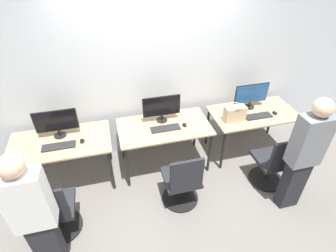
% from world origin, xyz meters
% --- Properties ---
extents(ground_plane, '(20.00, 20.00, 0.00)m').
position_xyz_m(ground_plane, '(0.00, 0.00, 0.00)').
color(ground_plane, slate).
extents(wall_back, '(12.00, 0.05, 2.80)m').
position_xyz_m(wall_back, '(0.00, 0.84, 1.40)').
color(wall_back, silver).
rests_on(wall_back, ground_plane).
extents(desk_left, '(1.28, 0.71, 0.72)m').
position_xyz_m(desk_left, '(-1.39, 0.36, 0.65)').
color(desk_left, tan).
rests_on(desk_left, ground_plane).
extents(monitor_left, '(0.54, 0.16, 0.39)m').
position_xyz_m(monitor_left, '(-1.39, 0.49, 0.93)').
color(monitor_left, black).
rests_on(monitor_left, desk_left).
extents(keyboard_left, '(0.41, 0.14, 0.02)m').
position_xyz_m(keyboard_left, '(-1.39, 0.25, 0.73)').
color(keyboard_left, '#262628').
rests_on(keyboard_left, desk_left).
extents(mouse_left, '(0.06, 0.09, 0.03)m').
position_xyz_m(mouse_left, '(-1.11, 0.28, 0.73)').
color(mouse_left, black).
rests_on(mouse_left, desk_left).
extents(office_chair_left, '(0.48, 0.48, 0.87)m').
position_xyz_m(office_chair_left, '(-1.47, -0.47, 0.35)').
color(office_chair_left, black).
rests_on(office_chair_left, ground_plane).
extents(person_left, '(0.36, 0.20, 1.55)m').
position_xyz_m(person_left, '(-1.50, -0.83, 0.84)').
color(person_left, '#232328').
rests_on(person_left, ground_plane).
extents(desk_center, '(1.28, 0.71, 0.72)m').
position_xyz_m(desk_center, '(0.00, 0.36, 0.65)').
color(desk_center, tan).
rests_on(desk_center, ground_plane).
extents(monitor_center, '(0.54, 0.16, 0.39)m').
position_xyz_m(monitor_center, '(0.00, 0.50, 0.93)').
color(monitor_center, black).
rests_on(monitor_center, desk_center).
extents(keyboard_center, '(0.41, 0.14, 0.02)m').
position_xyz_m(keyboard_center, '(0.00, 0.28, 0.73)').
color(keyboard_center, '#262628').
rests_on(keyboard_center, desk_center).
extents(mouse_center, '(0.06, 0.09, 0.03)m').
position_xyz_m(mouse_center, '(0.28, 0.29, 0.73)').
color(mouse_center, black).
rests_on(mouse_center, desk_center).
extents(office_chair_center, '(0.48, 0.48, 0.87)m').
position_xyz_m(office_chair_center, '(0.04, -0.40, 0.35)').
color(office_chair_center, black).
rests_on(office_chair_center, ground_plane).
extents(desk_right, '(1.28, 0.71, 0.72)m').
position_xyz_m(desk_right, '(1.39, 0.36, 0.65)').
color(desk_right, tan).
rests_on(desk_right, ground_plane).
extents(monitor_right, '(0.54, 0.16, 0.39)m').
position_xyz_m(monitor_right, '(1.39, 0.51, 0.93)').
color(monitor_right, black).
rests_on(monitor_right, desk_right).
extents(keyboard_right, '(0.41, 0.14, 0.02)m').
position_xyz_m(keyboard_right, '(1.39, 0.24, 0.73)').
color(keyboard_right, '#262628').
rests_on(keyboard_right, desk_right).
extents(mouse_right, '(0.06, 0.09, 0.03)m').
position_xyz_m(mouse_right, '(1.67, 0.25, 0.73)').
color(mouse_right, black).
rests_on(mouse_right, desk_right).
extents(office_chair_right, '(0.48, 0.48, 0.87)m').
position_xyz_m(office_chair_right, '(1.34, -0.39, 0.35)').
color(office_chair_right, black).
rests_on(office_chair_right, ground_plane).
extents(person_right, '(0.36, 0.21, 1.59)m').
position_xyz_m(person_right, '(1.37, -0.76, 0.86)').
color(person_right, '#232328').
rests_on(person_right, ground_plane).
extents(handbag, '(0.30, 0.18, 0.25)m').
position_xyz_m(handbag, '(1.01, 0.25, 0.83)').
color(handbag, tan).
rests_on(handbag, desk_right).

